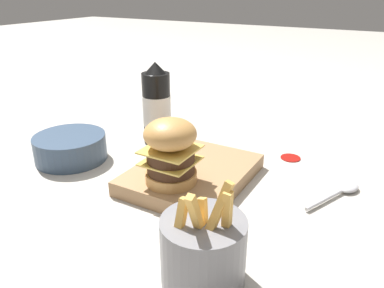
{
  "coord_description": "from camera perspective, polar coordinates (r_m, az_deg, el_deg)",
  "views": [
    {
      "loc": [
        0.52,
        0.4,
        0.36
      ],
      "look_at": [
        -0.05,
        0.08,
        0.08
      ],
      "focal_mm": 35.0,
      "sensor_mm": 36.0,
      "label": 1
    }
  ],
  "objects": [
    {
      "name": "ground_plane",
      "position": [
        0.75,
        -6.84,
        -5.67
      ],
      "size": [
        6.0,
        6.0,
        0.0
      ],
      "primitive_type": "plane",
      "color": "#B7B2A8"
    },
    {
      "name": "serving_board",
      "position": [
        0.74,
        0.0,
        -4.6
      ],
      "size": [
        0.26,
        0.2,
        0.03
      ],
      "color": "#A37A51",
      "rests_on": "ground_plane"
    },
    {
      "name": "burger",
      "position": [
        0.66,
        -3.29,
        -1.04
      ],
      "size": [
        0.09,
        0.09,
        0.12
      ],
      "color": "tan",
      "rests_on": "serving_board"
    },
    {
      "name": "ketchup_bottle",
      "position": [
        0.9,
        -5.41,
        5.62
      ],
      "size": [
        0.07,
        0.07,
        0.2
      ],
      "color": "black",
      "rests_on": "ground_plane"
    },
    {
      "name": "fries_basket",
      "position": [
        0.5,
        1.71,
        -15.86
      ],
      "size": [
        0.11,
        0.11,
        0.15
      ],
      "color": "slate",
      "rests_on": "ground_plane"
    },
    {
      "name": "side_bowl",
      "position": [
        0.87,
        -18.23,
        -0.48
      ],
      "size": [
        0.16,
        0.16,
        0.06
      ],
      "color": "#384C66",
      "rests_on": "ground_plane"
    },
    {
      "name": "spoon",
      "position": [
        0.76,
        22.1,
        -6.46
      ],
      "size": [
        0.14,
        0.08,
        0.01
      ],
      "rotation": [
        0.0,
        0.0,
        2.74
      ],
      "color": "silver",
      "rests_on": "ground_plane"
    },
    {
      "name": "ketchup_puddle",
      "position": [
        0.87,
        14.79,
        -2.0
      ],
      "size": [
        0.04,
        0.04,
        0.0
      ],
      "color": "#9E140F",
      "rests_on": "ground_plane"
    }
  ]
}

